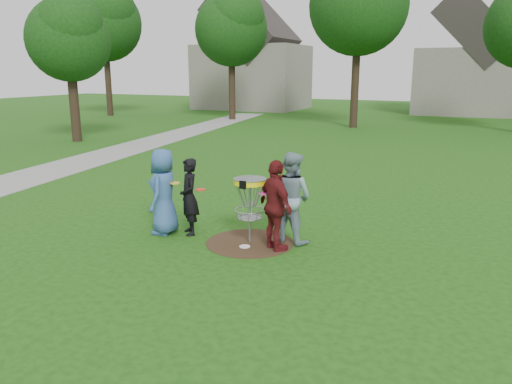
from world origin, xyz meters
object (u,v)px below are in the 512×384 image
at_px(player_grey, 291,197).
at_px(player_maroon, 276,206).
at_px(player_black, 189,197).
at_px(disc_golf_basket, 250,194).
at_px(player_blue, 164,192).

relative_size(player_grey, player_maroon, 1.04).
height_order(player_black, player_maroon, player_maroon).
height_order(player_grey, player_maroon, player_grey).
bearing_deg(disc_golf_basket, player_black, 179.65).
relative_size(player_black, player_grey, 0.88).
bearing_deg(player_grey, player_blue, 29.85).
relative_size(player_blue, player_black, 1.12).
height_order(player_blue, player_maroon, player_blue).
bearing_deg(player_grey, player_maroon, 98.79).
xyz_separation_m(player_grey, player_maroon, (-0.09, -0.62, -0.04)).
relative_size(player_maroon, disc_golf_basket, 1.29).
bearing_deg(player_black, player_blue, -116.33).
bearing_deg(player_black, disc_golf_basket, 46.24).
xyz_separation_m(player_blue, player_grey, (2.65, 0.62, 0.01)).
distance_m(player_blue, player_grey, 2.72).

